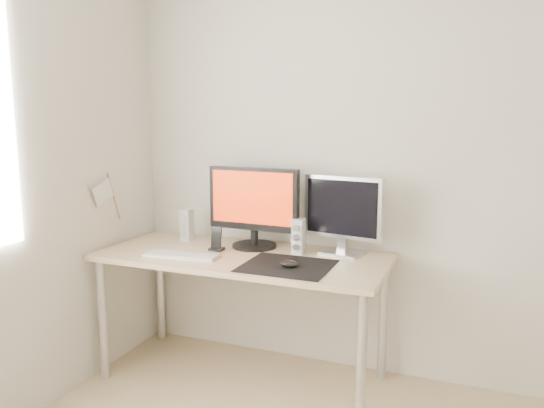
% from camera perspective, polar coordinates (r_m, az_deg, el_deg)
% --- Properties ---
extents(wall_back, '(3.50, 0.00, 3.50)m').
position_cam_1_polar(wall_back, '(2.98, 16.34, 4.50)').
color(wall_back, beige).
rests_on(wall_back, ground).
extents(mousepad, '(0.45, 0.40, 0.00)m').
position_cam_1_polar(mousepad, '(2.73, 1.64, -6.66)').
color(mousepad, black).
rests_on(mousepad, desk).
extents(mouse, '(0.10, 0.06, 0.04)m').
position_cam_1_polar(mouse, '(2.69, 1.82, -6.47)').
color(mouse, black).
rests_on(mouse, mousepad).
extents(desk, '(1.60, 0.70, 0.73)m').
position_cam_1_polar(desk, '(2.98, -3.21, -6.87)').
color(desk, '#D1B587').
rests_on(desk, ground).
extents(main_monitor, '(0.55, 0.27, 0.47)m').
position_cam_1_polar(main_monitor, '(3.05, -2.00, -0.04)').
color(main_monitor, black).
rests_on(main_monitor, desk).
extents(second_monitor, '(0.45, 0.19, 0.43)m').
position_cam_1_polar(second_monitor, '(2.92, 7.63, -0.81)').
color(second_monitor, silver).
rests_on(second_monitor, desk).
extents(speaker_left, '(0.06, 0.08, 0.20)m').
position_cam_1_polar(speaker_left, '(3.28, -9.14, -2.26)').
color(speaker_left, silver).
rests_on(speaker_left, desk).
extents(speaker_right, '(0.06, 0.08, 0.20)m').
position_cam_1_polar(speaker_right, '(2.95, 2.87, -3.49)').
color(speaker_right, white).
rests_on(speaker_right, desk).
extents(keyboard, '(0.43, 0.15, 0.02)m').
position_cam_1_polar(keyboard, '(2.94, -9.68, -5.45)').
color(keyboard, silver).
rests_on(keyboard, desk).
extents(phone_dock, '(0.08, 0.07, 0.14)m').
position_cam_1_polar(phone_dock, '(3.04, -5.99, -4.23)').
color(phone_dock, black).
rests_on(phone_dock, desk).
extents(pennant, '(0.01, 0.23, 0.29)m').
position_cam_1_polar(pennant, '(3.19, -17.37, 1.10)').
color(pennant, '#A57F54').
rests_on(pennant, wall_left).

